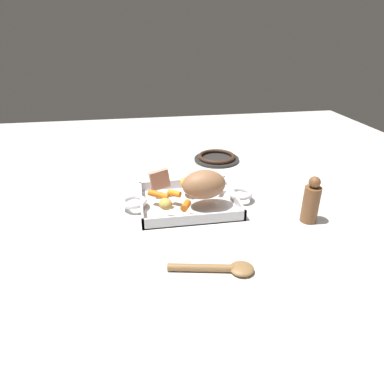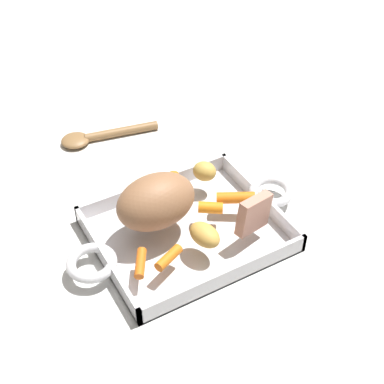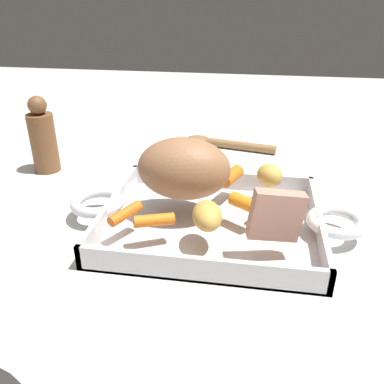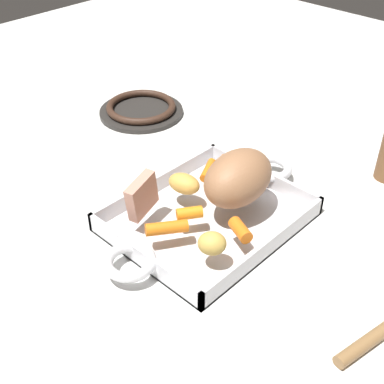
{
  "view_description": "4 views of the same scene",
  "coord_description": "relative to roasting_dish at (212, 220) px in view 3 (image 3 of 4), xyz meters",
  "views": [
    {
      "loc": [
        -0.14,
        -0.91,
        0.5
      ],
      "look_at": [
        0.01,
        -0.01,
        0.05
      ],
      "focal_mm": 31.03,
      "sensor_mm": 36.0,
      "label": 1
    },
    {
      "loc": [
        0.32,
        0.58,
        0.68
      ],
      "look_at": [
        -0.02,
        -0.03,
        0.07
      ],
      "focal_mm": 52.84,
      "sensor_mm": 36.0,
      "label": 2
    },
    {
      "loc": [
        -0.05,
        0.49,
        0.31
      ],
      "look_at": [
        0.03,
        0.01,
        0.06
      ],
      "focal_mm": 37.79,
      "sensor_mm": 36.0,
      "label": 3
    },
    {
      "loc": [
        -0.49,
        -0.44,
        0.55
      ],
      "look_at": [
        -0.01,
        0.03,
        0.05
      ],
      "focal_mm": 48.24,
      "sensor_mm": 36.0,
      "label": 4
    }
  ],
  "objects": [
    {
      "name": "ground_plane",
      "position": [
        0.0,
        0.0,
        -0.01
      ],
      "size": [
        2.31,
        2.31,
        0.0
      ],
      "primitive_type": "plane",
      "color": "silver"
    },
    {
      "name": "roasting_dish",
      "position": [
        0.0,
        0.0,
        0.0
      ],
      "size": [
        0.42,
        0.25,
        0.03
      ],
      "color": "silver",
      "rests_on": "ground_plane"
    },
    {
      "name": "pork_roast",
      "position": [
        0.04,
        -0.02,
        0.07
      ],
      "size": [
        0.13,
        0.09,
        0.09
      ],
      "primitive_type": "ellipsoid",
      "rotation": [
        0.0,
        0.0,
        0.02
      ],
      "color": "#996846",
      "rests_on": "roasting_dish"
    },
    {
      "name": "roast_slice_thick",
      "position": [
        -0.08,
        0.07,
        0.05
      ],
      "size": [
        0.07,
        0.03,
        0.07
      ],
      "primitive_type": "cube",
      "rotation": [
        0.13,
        0.0,
        4.95
      ],
      "color": "tan",
      "rests_on": "roasting_dish"
    },
    {
      "name": "baby_carrot_short",
      "position": [
        -0.04,
        0.0,
        0.03
      ],
      "size": [
        0.04,
        0.04,
        0.02
      ],
      "primitive_type": "cylinder",
      "rotation": [
        1.57,
        0.0,
        0.98
      ],
      "color": "orange",
      "rests_on": "roasting_dish"
    },
    {
      "name": "baby_carrot_center_left",
      "position": [
        -0.09,
        -0.0,
        0.03
      ],
      "size": [
        0.07,
        0.05,
        0.02
      ],
      "primitive_type": "cylinder",
      "rotation": [
        1.51,
        0.0,
        4.16
      ],
      "color": "orange",
      "rests_on": "roasting_dish"
    },
    {
      "name": "baby_carrot_long",
      "position": [
        -0.02,
        -0.08,
        0.03
      ],
      "size": [
        0.04,
        0.05,
        0.02
      ],
      "primitive_type": "cylinder",
      "rotation": [
        1.62,
        0.0,
        2.72
      ],
      "color": "orange",
      "rests_on": "roasting_dish"
    },
    {
      "name": "baby_carrot_northwest",
      "position": [
        0.11,
        0.05,
        0.03
      ],
      "size": [
        0.04,
        0.05,
        0.02
      ],
      "primitive_type": "cylinder",
      "rotation": [
        1.48,
        0.0,
        5.74
      ],
      "color": "orange",
      "rests_on": "roasting_dish"
    },
    {
      "name": "baby_carrot_northeast",
      "position": [
        0.07,
        0.06,
        0.03
      ],
      "size": [
        0.05,
        0.04,
        0.02
      ],
      "primitive_type": "cylinder",
      "rotation": [
        1.51,
        0.0,
        2.02
      ],
      "color": "orange",
      "rests_on": "roasting_dish"
    },
    {
      "name": "potato_halved",
      "position": [
        -0.0,
        0.05,
        0.04
      ],
      "size": [
        0.05,
        0.06,
        0.03
      ],
      "primitive_type": "ellipsoid",
      "rotation": [
        0.0,
        0.0,
        1.8
      ],
      "color": "gold",
      "rests_on": "roasting_dish"
    },
    {
      "name": "potato_whole",
      "position": [
        -0.08,
        -0.08,
        0.04
      ],
      "size": [
        0.05,
        0.05,
        0.04
      ],
      "primitive_type": "ellipsoid",
      "rotation": [
        0.0,
        0.0,
        2.26
      ],
      "color": "gold",
      "rests_on": "roasting_dish"
    },
    {
      "name": "serving_spoon",
      "position": [
        0.03,
        -0.33,
        -0.0
      ],
      "size": [
        0.2,
        0.07,
        0.02
      ],
      "rotation": [
        0.0,
        0.0,
        6.09
      ],
      "color": "olive",
      "rests_on": "ground_plane"
    },
    {
      "name": "pepper_mill",
      "position": [
        0.33,
        -0.15,
        0.05
      ],
      "size": [
        0.05,
        0.05,
        0.14
      ],
      "color": "brown",
      "rests_on": "ground_plane"
    }
  ]
}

